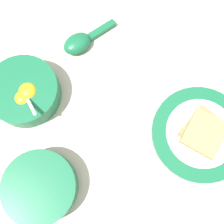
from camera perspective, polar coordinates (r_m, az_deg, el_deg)
The scene contains 6 objects.
ground_plane at distance 0.67m, azimuth 0.69°, elevation 9.71°, with size 3.00×3.00×0.00m, color beige.
egg_bowl at distance 0.65m, azimuth -18.53°, elevation 4.23°, with size 0.17×0.17×0.08m.
toast_plate at distance 0.65m, azimuth 18.65°, elevation -4.43°, with size 0.23×0.23×0.02m.
toast_sandwich at distance 0.63m, azimuth 19.41°, elevation -4.14°, with size 0.12×0.13×0.03m.
soup_spoon at distance 0.69m, azimuth -6.84°, elevation 14.96°, with size 0.08×0.16×0.03m.
congee_bowl at distance 0.61m, azimuth -15.31°, elevation -15.48°, with size 0.16×0.16×0.05m.
Camera 1 is at (0.26, -0.09, 0.61)m, focal length 42.00 mm.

